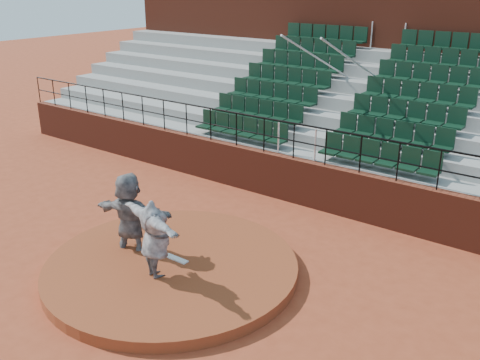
% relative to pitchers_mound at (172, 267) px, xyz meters
% --- Properties ---
extents(ground, '(90.00, 90.00, 0.00)m').
position_rel_pitchers_mound_xyz_m(ground, '(0.00, 0.00, -0.12)').
color(ground, '#9F4023').
rests_on(ground, ground).
extents(pitchers_mound, '(5.50, 5.50, 0.25)m').
position_rel_pitchers_mound_xyz_m(pitchers_mound, '(0.00, 0.00, 0.00)').
color(pitchers_mound, brown).
rests_on(pitchers_mound, ground).
extents(pitching_rubber, '(0.60, 0.15, 0.03)m').
position_rel_pitchers_mound_xyz_m(pitching_rubber, '(0.00, 0.15, 0.14)').
color(pitching_rubber, white).
rests_on(pitching_rubber, pitchers_mound).
extents(boundary_wall, '(24.00, 0.30, 1.30)m').
position_rel_pitchers_mound_xyz_m(boundary_wall, '(0.00, 5.00, 0.53)').
color(boundary_wall, maroon).
rests_on(boundary_wall, ground).
extents(wall_railing, '(24.04, 0.05, 1.03)m').
position_rel_pitchers_mound_xyz_m(wall_railing, '(0.00, 5.00, 1.90)').
color(wall_railing, black).
rests_on(wall_railing, boundary_wall).
extents(seating_deck, '(24.00, 5.97, 4.63)m').
position_rel_pitchers_mound_xyz_m(seating_deck, '(0.00, 8.65, 1.32)').
color(seating_deck, gray).
rests_on(seating_deck, ground).
extents(press_box_facade, '(24.00, 3.00, 7.10)m').
position_rel_pitchers_mound_xyz_m(press_box_facade, '(0.00, 12.60, 3.43)').
color(press_box_facade, maroon).
rests_on(press_box_facade, ground).
extents(pitcher, '(2.17, 1.14, 1.70)m').
position_rel_pitchers_mound_xyz_m(pitcher, '(0.14, -0.58, 0.98)').
color(pitcher, black).
rests_on(pitcher, pitchers_mound).
extents(fielder, '(2.00, 1.10, 2.06)m').
position_rel_pitchers_mound_xyz_m(fielder, '(-1.20, -0.03, 0.90)').
color(fielder, black).
rests_on(fielder, ground).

